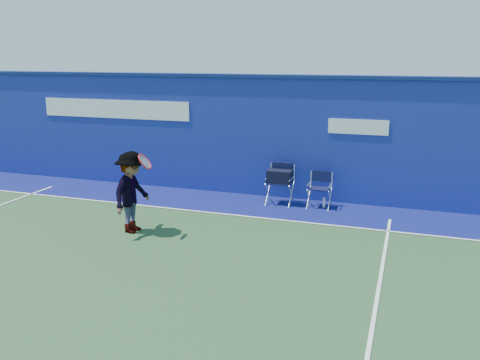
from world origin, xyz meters
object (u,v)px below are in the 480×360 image
(directors_chair_left, at_px, (280,187))
(tennis_player, at_px, (132,192))
(directors_chair_right, at_px, (319,196))
(water_bottle, at_px, (324,202))

(directors_chair_left, height_order, tennis_player, tennis_player)
(directors_chair_right, distance_m, water_bottle, 0.18)
(directors_chair_left, relative_size, tennis_player, 0.59)
(directors_chair_left, xyz_separation_m, tennis_player, (-2.35, -2.92, 0.42))
(directors_chair_left, xyz_separation_m, water_bottle, (1.08, 0.04, -0.30))
(water_bottle, distance_m, tennis_player, 4.59)
(water_bottle, height_order, tennis_player, tennis_player)
(directors_chair_left, bearing_deg, directors_chair_right, 1.29)
(directors_chair_left, height_order, directors_chair_right, directors_chair_left)
(directors_chair_right, bearing_deg, directors_chair_left, -178.71)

